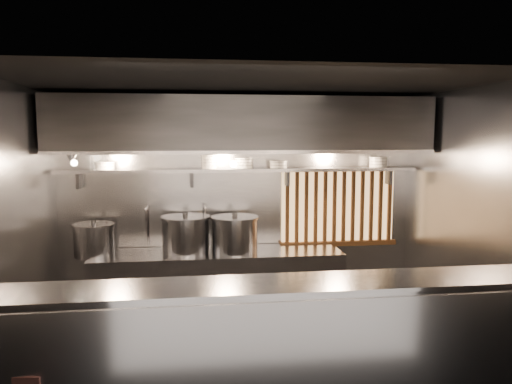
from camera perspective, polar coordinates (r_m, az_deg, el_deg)
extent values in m
plane|color=black|center=(5.37, -0.17, -18.97)|extent=(4.50, 4.50, 0.00)
plane|color=black|center=(4.87, -0.18, 12.29)|extent=(4.50, 4.50, 0.00)
plane|color=gray|center=(6.40, -1.91, -1.64)|extent=(4.50, 0.00, 4.50)
plane|color=gray|center=(5.15, -25.92, -4.34)|extent=(0.00, 3.00, 3.00)
plane|color=gray|center=(5.67, 23.03, -3.24)|extent=(0.00, 3.00, 3.00)
cube|color=#95959A|center=(4.28, 1.56, -17.78)|extent=(4.50, 0.50, 1.10)
cube|color=#939399|center=(4.05, 2.18, -19.28)|extent=(4.50, 0.02, 1.01)
cube|color=#95959A|center=(4.08, 1.59, -10.54)|extent=(4.50, 0.56, 0.03)
cube|color=#95959A|center=(6.23, -4.33, -10.86)|extent=(3.00, 0.70, 0.90)
cube|color=#95959A|center=(6.17, -1.77, 2.54)|extent=(4.40, 0.34, 0.04)
cube|color=#2D2D30|center=(5.93, -1.56, 7.64)|extent=(4.40, 0.80, 0.65)
cube|color=#95959A|center=(5.54, -1.12, 4.56)|extent=(4.40, 0.03, 0.04)
cube|color=#E7AD68|center=(6.64, 9.35, -1.60)|extent=(1.50, 0.02, 0.92)
cube|color=brown|center=(6.54, 9.56, 2.59)|extent=(1.56, 0.06, 0.06)
cube|color=brown|center=(6.68, 9.39, -5.83)|extent=(1.56, 0.06, 0.06)
cube|color=brown|center=(6.42, 3.60, -1.80)|extent=(0.04, 0.04, 0.92)
cube|color=brown|center=(6.45, 4.69, -1.78)|extent=(0.04, 0.04, 0.92)
cube|color=brown|center=(6.48, 5.77, -1.75)|extent=(0.04, 0.04, 0.92)
cube|color=brown|center=(6.51, 6.84, -1.73)|extent=(0.04, 0.04, 0.92)
cube|color=brown|center=(6.54, 7.90, -1.70)|extent=(0.04, 0.04, 0.92)
cube|color=brown|center=(6.57, 8.95, -1.67)|extent=(0.04, 0.04, 0.92)
cube|color=brown|center=(6.61, 9.99, -1.65)|extent=(0.04, 0.04, 0.92)
cube|color=brown|center=(6.65, 11.02, -1.62)|extent=(0.04, 0.04, 0.92)
cube|color=brown|center=(6.69, 12.03, -1.60)|extent=(0.04, 0.04, 0.92)
cube|color=brown|center=(6.73, 13.04, -1.57)|extent=(0.04, 0.04, 0.92)
cube|color=brown|center=(6.78, 14.03, -1.54)|extent=(0.04, 0.04, 0.92)
cube|color=brown|center=(6.82, 15.00, -1.52)|extent=(0.05, 0.04, 0.92)
cylinder|color=silver|center=(6.37, -12.23, -3.73)|extent=(0.03, 0.03, 0.48)
sphere|color=silver|center=(6.34, -12.28, -1.60)|extent=(0.04, 0.04, 0.04)
cylinder|color=silver|center=(6.21, -12.38, -1.77)|extent=(0.03, 0.26, 0.03)
sphere|color=silver|center=(6.08, -12.47, -1.95)|extent=(0.04, 0.04, 0.04)
cylinder|color=silver|center=(6.09, -12.46, -2.60)|extent=(0.03, 0.03, 0.14)
cylinder|color=silver|center=(6.35, -5.91, -3.65)|extent=(0.03, 0.03, 0.48)
sphere|color=silver|center=(6.32, -5.94, -1.51)|extent=(0.04, 0.04, 0.04)
cylinder|color=silver|center=(6.19, -5.90, -1.68)|extent=(0.03, 0.26, 0.03)
sphere|color=silver|center=(6.06, -5.86, -1.85)|extent=(0.04, 0.04, 0.04)
cylinder|color=silver|center=(6.07, -5.85, -2.51)|extent=(0.03, 0.03, 0.14)
cone|color=#95959A|center=(5.80, -20.34, 3.75)|extent=(0.25, 0.27, 0.20)
sphere|color=#FFE0B2|center=(5.77, -20.07, 3.15)|extent=(0.07, 0.07, 0.07)
cylinder|color=#2D2D30|center=(5.89, -20.16, 4.57)|extent=(0.02, 0.22, 0.02)
cylinder|color=#2D2D30|center=(6.03, -2.60, 3.96)|extent=(0.01, 0.01, 0.12)
sphere|color=#FFE0B2|center=(6.03, -2.60, 3.20)|extent=(0.09, 0.09, 0.09)
cylinder|color=#95959A|center=(6.17, -18.02, -5.34)|extent=(0.53, 0.53, 0.35)
cylinder|color=#95959A|center=(6.13, -18.08, -3.60)|extent=(0.56, 0.56, 0.03)
cylinder|color=#2D2D30|center=(6.13, -18.10, -3.28)|extent=(0.06, 0.06, 0.04)
cylinder|color=#95959A|center=(6.06, -2.43, -4.98)|extent=(0.71, 0.71, 0.40)
cylinder|color=#95959A|center=(6.02, -2.44, -2.95)|extent=(0.75, 0.75, 0.03)
cylinder|color=#2D2D30|center=(6.01, -2.44, -2.63)|extent=(0.06, 0.06, 0.04)
cylinder|color=#95959A|center=(6.08, -8.05, -4.95)|extent=(0.73, 0.73, 0.41)
cylinder|color=#95959A|center=(6.04, -8.08, -2.90)|extent=(0.77, 0.77, 0.03)
cylinder|color=#2D2D30|center=(6.04, -8.09, -2.57)|extent=(0.06, 0.06, 0.04)
cylinder|color=silver|center=(6.21, -16.86, 2.65)|extent=(0.22, 0.22, 0.03)
cylinder|color=silver|center=(6.21, -16.87, 3.00)|extent=(0.22, 0.22, 0.03)
cylinder|color=silver|center=(6.21, -16.88, 3.26)|extent=(0.24, 0.24, 0.01)
cylinder|color=silver|center=(6.14, -5.32, 2.87)|extent=(0.19, 0.19, 0.03)
cylinder|color=silver|center=(6.14, -5.32, 3.22)|extent=(0.19, 0.19, 0.03)
cylinder|color=silver|center=(6.13, -5.32, 3.57)|extent=(0.19, 0.19, 0.03)
cylinder|color=silver|center=(6.13, -5.33, 3.93)|extent=(0.19, 0.19, 0.03)
cylinder|color=silver|center=(6.13, -5.33, 4.19)|extent=(0.20, 0.20, 0.01)
cylinder|color=silver|center=(6.17, -1.38, 2.91)|extent=(0.22, 0.22, 0.03)
cylinder|color=silver|center=(6.17, -1.38, 3.26)|extent=(0.22, 0.22, 0.03)
cylinder|color=silver|center=(6.17, -1.39, 3.62)|extent=(0.22, 0.22, 0.03)
cylinder|color=silver|center=(6.16, -1.39, 3.88)|extent=(0.24, 0.24, 0.01)
cylinder|color=silver|center=(6.23, 2.58, 2.94)|extent=(0.21, 0.21, 0.03)
cylinder|color=silver|center=(6.23, 2.58, 3.29)|extent=(0.21, 0.21, 0.03)
cylinder|color=silver|center=(6.23, 2.58, 3.55)|extent=(0.23, 0.23, 0.01)
cylinder|color=silver|center=(6.59, 13.79, 2.96)|extent=(0.23, 0.23, 0.03)
cylinder|color=silver|center=(6.59, 13.80, 3.29)|extent=(0.23, 0.23, 0.03)
cylinder|color=silver|center=(6.58, 13.81, 3.62)|extent=(0.23, 0.23, 0.03)
cylinder|color=silver|center=(6.58, 13.82, 3.86)|extent=(0.24, 0.24, 0.01)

